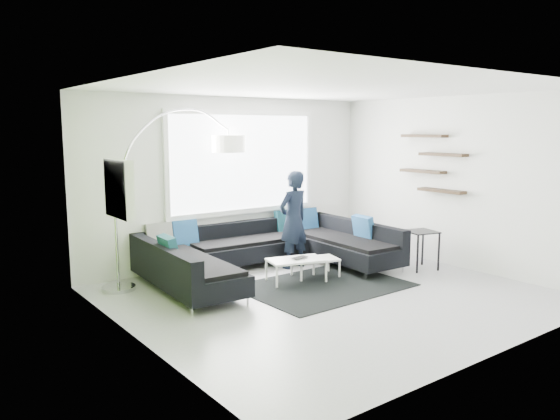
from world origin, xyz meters
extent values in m
plane|color=gray|center=(0.00, 0.00, 0.00)|extent=(5.50, 5.50, 0.00)
cube|color=silver|center=(0.00, 2.50, 1.40)|extent=(5.50, 0.04, 2.80)
cube|color=silver|center=(0.00, -2.50, 1.40)|extent=(5.50, 0.04, 2.80)
cube|color=silver|center=(-2.75, 0.00, 1.40)|extent=(0.04, 5.00, 2.80)
cube|color=silver|center=(2.75, 0.00, 1.40)|extent=(0.04, 5.00, 2.80)
cube|color=white|center=(0.00, 0.00, 2.80)|extent=(5.50, 5.00, 0.04)
cube|color=#6B9E33|center=(-2.74, 0.00, 1.40)|extent=(0.01, 5.00, 2.80)
cube|color=white|center=(0.20, 2.46, 1.70)|extent=(2.96, 0.06, 1.68)
cube|color=white|center=(-2.68, 0.60, 1.60)|extent=(0.12, 0.66, 0.66)
cube|color=black|center=(2.64, 0.40, 1.70)|extent=(0.20, 1.24, 0.95)
cube|color=black|center=(-0.04, 1.35, 0.20)|extent=(3.87, 2.51, 0.40)
cube|color=black|center=(-0.04, 1.35, 0.54)|extent=(3.87, 2.51, 0.30)
cube|color=navy|center=(-0.04, 1.35, 0.60)|extent=(3.37, 0.37, 0.42)
cube|color=black|center=(0.22, 0.38, 0.01)|extent=(2.34, 1.72, 0.01)
cube|color=silver|center=(0.24, 0.81, 0.18)|extent=(1.19, 0.88, 0.35)
cube|color=black|center=(2.13, 0.18, 0.32)|extent=(0.56, 0.56, 0.63)
imported|color=black|center=(0.54, 1.50, 0.80)|extent=(0.67, 0.51, 1.60)
imported|color=black|center=(0.10, 0.75, 0.36)|extent=(0.36, 0.29, 0.02)
camera|label=1|loc=(-4.91, -5.39, 2.27)|focal=35.00mm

